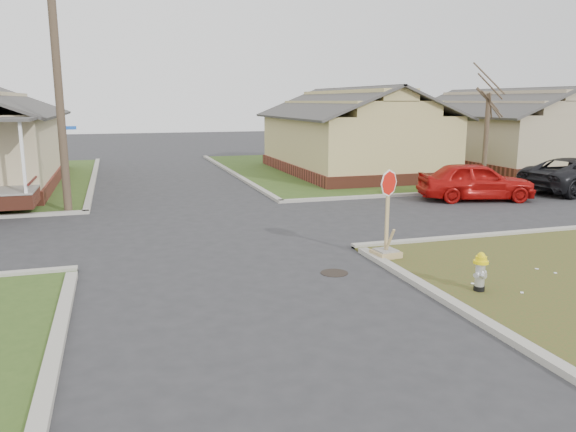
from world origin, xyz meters
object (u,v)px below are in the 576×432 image
object	(u,v)px
red_sedan	(476,181)
stop_sign	(386,238)
fire_hydrant	(480,270)
utility_pole	(58,78)

from	to	relation	value
red_sedan	stop_sign	bearing A→B (deg)	146.62
fire_hydrant	stop_sign	distance (m)	3.00
fire_hydrant	stop_sign	xyz separation A→B (m)	(-0.66, 2.92, 0.02)
fire_hydrant	stop_sign	size ratio (longest dim) A/B	0.37
fire_hydrant	red_sedan	bearing A→B (deg)	30.36
fire_hydrant	stop_sign	world-z (taller)	stop_sign
utility_pole	stop_sign	xyz separation A→B (m)	(8.11, -8.63, -4.13)
utility_pole	stop_sign	world-z (taller)	utility_pole
fire_hydrant	red_sedan	world-z (taller)	red_sedan
fire_hydrant	stop_sign	bearing A→B (deg)	77.97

